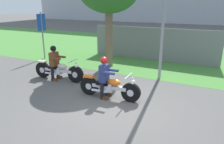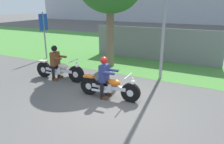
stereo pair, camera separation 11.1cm
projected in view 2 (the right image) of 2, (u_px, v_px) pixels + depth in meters
name	position (u px, v px, depth m)	size (l,w,h in m)	color
ground	(112.00, 107.00, 6.45)	(120.00, 120.00, 0.00)	#565451
grass_verge	(176.00, 52.00, 14.03)	(60.00, 12.00, 0.01)	#478438
motorcycle_lead	(109.00, 87.00, 6.98)	(2.13, 0.66, 0.87)	black
rider_lead	(105.00, 74.00, 6.92)	(0.57, 0.49, 1.40)	black
motorcycle_follow	(60.00, 70.00, 8.72)	(2.29, 0.66, 0.90)	black
rider_follow	(55.00, 60.00, 8.66)	(0.57, 0.49, 1.42)	black
sign_banner	(44.00, 28.00, 11.84)	(0.08, 0.60, 2.60)	gray
fence_segment	(154.00, 44.00, 11.65)	(7.00, 0.06, 1.80)	slate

